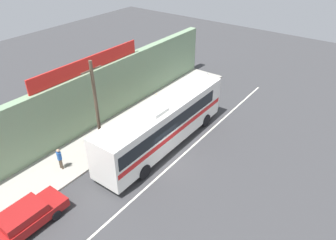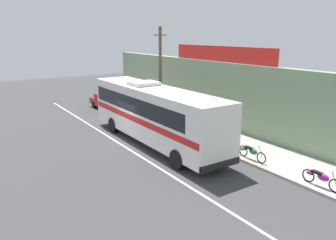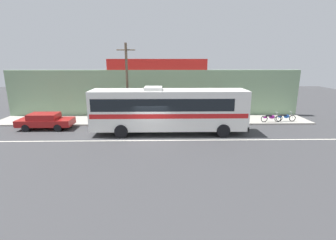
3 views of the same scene
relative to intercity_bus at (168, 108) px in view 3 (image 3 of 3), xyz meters
The scene contains 13 objects.
ground_plane 2.66m from the intercity_bus, 139.33° to the right, with size 70.00×70.00×0.00m, color #3A3A3D.
sidewalk_slab 4.74m from the intercity_bus, 107.25° to the left, with size 30.00×3.60×0.14m, color #A8A399.
storefront_facade 6.39m from the intercity_bus, 101.52° to the left, with size 30.00×0.70×4.80m, color gray.
storefront_billboard 7.13m from the intercity_bus, 98.69° to the left, with size 10.24×0.12×1.10m, color red.
road_center_stripe 3.08m from the intercity_bus, 123.92° to the right, with size 30.00×0.14×0.01m, color silver.
intercity_bus is the anchor object (origin of this frame).
parked_car 10.73m from the intercity_bus, behind, with size 4.56×1.86×1.37m.
utility_pole 4.85m from the intercity_bus, 142.20° to the left, with size 1.60×0.22×7.12m.
motorcycle_red 10.21m from the intercity_bus, 16.06° to the left, with size 1.91×0.56×0.94m.
motorcycle_purple 6.51m from the intercity_bus, 25.55° to the left, with size 1.90×0.56×0.94m.
motorcycle_blue 11.69m from the intercity_bus, 15.02° to the left, with size 1.89×0.56×0.94m.
pedestrian_near_shop 5.25m from the intercity_bus, 43.38° to the left, with size 0.30×0.48×1.61m.
pedestrian_far_right 7.49m from the intercity_bus, 148.82° to the left, with size 0.30×0.48×1.60m.
Camera 3 is at (0.88, -18.27, 5.98)m, focal length 26.33 mm.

